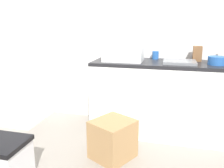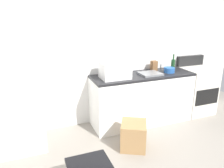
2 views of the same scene
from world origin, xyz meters
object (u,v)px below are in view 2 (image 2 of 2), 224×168
object	(u,v)px
coffee_mug	(128,70)
microwave	(115,70)
mixing_bowl	(169,70)
refrigerator	(15,94)
wine_bottle	(173,64)
cardboard_box_medium	(134,135)
knife_block	(154,66)
stove_oven	(196,89)

from	to	relation	value
coffee_mug	microwave	bearing A→B (deg)	-145.03
coffee_mug	mixing_bowl	bearing A→B (deg)	-21.27
refrigerator	wine_bottle	distance (m)	2.71
coffee_mug	cardboard_box_medium	distance (m)	1.23
knife_block	stove_oven	bearing A→B (deg)	-9.66
stove_oven	mixing_bowl	size ratio (longest dim) A/B	5.79
cardboard_box_medium	mixing_bowl	bearing A→B (deg)	32.58
coffee_mug	cardboard_box_medium	xyz separation A→B (m)	(-0.33, -0.91, -0.75)
wine_bottle	coffee_mug	distance (m)	0.85
wine_bottle	coffee_mug	size ratio (longest dim) A/B	3.00
refrigerator	knife_block	size ratio (longest dim) A/B	9.23
stove_oven	coffee_mug	xyz separation A→B (m)	(-1.40, 0.21, 0.48)
coffee_mug	cardboard_box_medium	bearing A→B (deg)	-109.74
microwave	wine_bottle	bearing A→B (deg)	4.52
refrigerator	coffee_mug	bearing A→B (deg)	7.97
stove_oven	coffee_mug	world-z (taller)	stove_oven
stove_oven	cardboard_box_medium	distance (m)	1.88
stove_oven	cardboard_box_medium	world-z (taller)	stove_oven
microwave	mixing_bowl	distance (m)	1.05
refrigerator	microwave	size ratio (longest dim) A/B	3.61
coffee_mug	cardboard_box_medium	world-z (taller)	coffee_mug
microwave	wine_bottle	size ratio (longest dim) A/B	1.53
microwave	cardboard_box_medium	distance (m)	1.07
coffee_mug	knife_block	world-z (taller)	knife_block
refrigerator	coffee_mug	xyz separation A→B (m)	(1.87, 0.26, 0.12)
stove_oven	wine_bottle	xyz separation A→B (m)	(-0.56, 0.05, 0.54)
wine_bottle	cardboard_box_medium	xyz separation A→B (m)	(-1.16, -0.75, -0.81)
coffee_mug	cardboard_box_medium	size ratio (longest dim) A/B	0.25
wine_bottle	mixing_bowl	distance (m)	0.20
stove_oven	microwave	distance (m)	1.85
stove_oven	coffee_mug	distance (m)	1.49
stove_oven	knife_block	size ratio (longest dim) A/B	6.11
stove_oven	microwave	bearing A→B (deg)	-178.55
wine_bottle	cardboard_box_medium	distance (m)	1.60
coffee_mug	mixing_bowl	world-z (taller)	coffee_mug
refrigerator	stove_oven	bearing A→B (deg)	0.97
refrigerator	wine_bottle	xyz separation A→B (m)	(2.71, 0.11, 0.18)
microwave	knife_block	distance (m)	0.88
cardboard_box_medium	refrigerator	bearing A→B (deg)	157.21
stove_oven	knife_block	world-z (taller)	stove_oven
refrigerator	microwave	xyz separation A→B (m)	(1.51, 0.01, 0.20)
stove_oven	knife_block	bearing A→B (deg)	170.34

